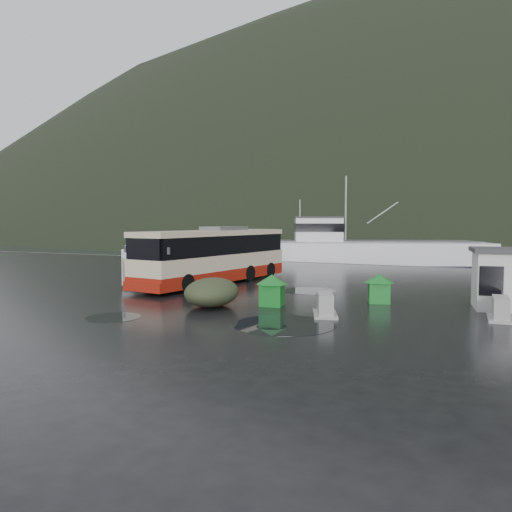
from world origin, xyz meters
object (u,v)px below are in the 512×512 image
at_px(coach_bus, 215,283).
at_px(fishing_trawler, 373,258).
at_px(white_van, 165,284).
at_px(waste_bin_left, 272,306).
at_px(jersey_barrier_b, 500,320).
at_px(ticket_kiosk, 512,310).
at_px(dome_tent, 212,306).
at_px(jersey_barrier_a, 325,316).
at_px(waste_bin_right, 379,303).

distance_m(coach_bus, fishing_trawler, 23.83).
xyz_separation_m(white_van, waste_bin_left, (8.54, -4.41, 0.00)).
relative_size(white_van, fishing_trawler, 0.24).
relative_size(waste_bin_left, jersey_barrier_b, 0.80).
relative_size(waste_bin_left, fishing_trawler, 0.06).
bearing_deg(jersey_barrier_b, white_van, 167.63).
bearing_deg(ticket_kiosk, coach_bus, 163.59).
height_order(dome_tent, ticket_kiosk, ticket_kiosk).
bearing_deg(fishing_trawler, coach_bus, -122.66).
xyz_separation_m(coach_bus, ticket_kiosk, (15.32, -2.50, 0.00)).
bearing_deg(jersey_barrier_a, jersey_barrier_b, 16.94).
xyz_separation_m(waste_bin_right, ticket_kiosk, (5.31, 0.53, 0.00)).
height_order(coach_bus, white_van, coach_bus).
height_order(ticket_kiosk, jersey_barrier_a, ticket_kiosk).
xyz_separation_m(white_van, jersey_barrier_b, (17.35, -3.80, 0.00)).
relative_size(waste_bin_left, jersey_barrier_a, 0.77).
distance_m(white_van, fishing_trawler, 25.69).
xyz_separation_m(dome_tent, fishing_trawler, (0.70, 30.34, 0.00)).
distance_m(jersey_barrier_a, jersey_barrier_b, 6.36).
bearing_deg(coach_bus, white_van, -144.98).
relative_size(jersey_barrier_a, fishing_trawler, 0.08).
xyz_separation_m(ticket_kiosk, fishing_trawler, (-10.89, 25.91, 0.00)).
distance_m(coach_bus, waste_bin_left, 8.29).
bearing_deg(fishing_trawler, jersey_barrier_a, -103.91).
relative_size(waste_bin_left, ticket_kiosk, 0.42).
xyz_separation_m(waste_bin_left, dome_tent, (-2.27, -1.20, 0.00)).
height_order(waste_bin_left, fishing_trawler, fishing_trawler).
relative_size(waste_bin_right, dome_tent, 0.42).
bearing_deg(jersey_barrier_a, white_van, 153.34).
distance_m(coach_bus, waste_bin_right, 10.45).
bearing_deg(jersey_barrier_a, fishing_trawler, 98.04).
xyz_separation_m(dome_tent, jersey_barrier_b, (11.08, 1.81, 0.00)).
distance_m(waste_bin_left, dome_tent, 2.56).
bearing_deg(coach_bus, waste_bin_left, -35.87).
height_order(dome_tent, jersey_barrier_b, dome_tent).
height_order(white_van, ticket_kiosk, ticket_kiosk).
height_order(waste_bin_right, jersey_barrier_b, waste_bin_right).
xyz_separation_m(waste_bin_left, jersey_barrier_b, (8.81, 0.61, 0.00)).
bearing_deg(jersey_barrier_b, dome_tent, -170.73).
bearing_deg(white_van, jersey_barrier_b, -13.57).
distance_m(coach_bus, jersey_barrier_b, 15.66).
bearing_deg(waste_bin_left, white_van, 152.67).
height_order(jersey_barrier_a, jersey_barrier_b, jersey_barrier_a).
bearing_deg(waste_bin_right, jersey_barrier_b, -23.52).
bearing_deg(ticket_kiosk, waste_bin_left, -168.07).
distance_m(dome_tent, jersey_barrier_a, 4.99).
height_order(white_van, fishing_trawler, fishing_trawler).
bearing_deg(waste_bin_right, waste_bin_left, -146.07).
bearing_deg(jersey_barrier_b, fishing_trawler, 109.98).
relative_size(waste_bin_right, ticket_kiosk, 0.40).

